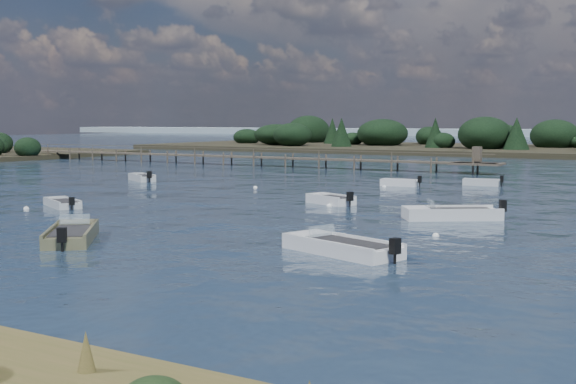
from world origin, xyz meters
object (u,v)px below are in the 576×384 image
Objects in this scene: dinghy_mid_white_a at (341,249)px; tender_far_grey at (142,179)px; dinghy_near_olive at (72,237)px; dinghy_mid_white_b at (451,216)px; dinghy_mid_grey at (62,205)px; tender_far_grey_b at (481,184)px; dinghy_extra_a at (331,201)px; tender_far_white at (399,184)px; jetty at (257,157)px.

dinghy_mid_white_a reaches higher than tender_far_grey.
dinghy_mid_white_a is at bearing 15.41° from dinghy_near_olive.
dinghy_mid_white_b is 1.06× the size of dinghy_near_olive.
tender_far_grey is at bearing 117.23° from dinghy_mid_grey.
tender_far_grey_b is at bearing 56.47° from dinghy_mid_grey.
tender_far_grey_b is 18.40m from dinghy_extra_a.
dinghy_near_olive is (18.82, -25.75, -0.00)m from tender_far_grey.
tender_far_grey reaches higher than tender_far_white.
dinghy_extra_a is (-4.68, -17.79, 0.01)m from tender_far_grey_b.
dinghy_extra_a is (22.28, -7.50, -0.01)m from tender_far_grey.
dinghy_mid_white_a is 37.82m from tender_far_grey.
dinghy_near_olive is at bearing -40.78° from dinghy_mid_grey.
tender_far_grey reaches higher than dinghy_extra_a.
dinghy_mid_white_b is 1.63× the size of tender_far_grey_b.
jetty reaches higher than tender_far_grey_b.
dinghy_mid_white_b is at bearing 51.09° from dinghy_near_olive.
jetty is at bearing 156.79° from tender_far_grey_b.
dinghy_mid_grey is at bearing 165.78° from dinghy_mid_white_a.
dinghy_mid_grey is (-22.24, -6.51, -0.04)m from dinghy_mid_white_b.
dinghy_extra_a is at bearing 35.50° from dinghy_mid_grey.
jetty is (-29.66, 12.72, 0.83)m from tender_far_grey_b.
tender_far_grey_b is at bearing 75.26° from dinghy_extra_a.
dinghy_mid_grey is (8.80, -17.11, -0.04)m from tender_far_grey.
dinghy_mid_grey is at bearing -123.53° from tender_far_grey_b.
dinghy_extra_a is at bearing 79.26° from dinghy_near_olive.
tender_far_grey_b reaches higher than dinghy_mid_grey.
dinghy_mid_white_a is 56.31m from jetty.
dinghy_mid_white_a is 1.10× the size of dinghy_near_olive.
jetty is (-33.05, 45.58, 0.82)m from dinghy_mid_white_a.
dinghy_mid_white_b is at bearing -60.60° from tender_far_white.
dinghy_mid_white_a is at bearing -61.82° from dinghy_extra_a.
tender_far_grey is 23.51m from dinghy_extra_a.
dinghy_mid_white_a is 1.70× the size of tender_far_grey_b.
dinghy_mid_white_a reaches higher than dinghy_extra_a.
dinghy_mid_white_b reaches higher than tender_far_white.
dinghy_mid_white_b is 19.66m from tender_far_white.
dinghy_near_olive reaches higher than tender_far_grey_b.
dinghy_near_olive is (-11.53, -3.18, 0.00)m from dinghy_mid_white_a.
dinghy_mid_white_b is 1.44× the size of dinghy_extra_a.
tender_far_grey is 1.12× the size of tender_far_white.
tender_far_white is at bearing 93.60° from dinghy_extra_a.
tender_far_white is at bearing 16.98° from tender_far_grey.
dinghy_near_olive is (10.01, -8.64, 0.04)m from dinghy_mid_grey.
dinghy_mid_white_a is at bearing -36.63° from tender_far_grey.
dinghy_near_olive reaches higher than dinghy_mid_grey.
dinghy_mid_white_b is 19.47m from dinghy_near_olive.
dinghy_mid_white_b reaches higher than dinghy_mid_white_a.
dinghy_mid_white_b is 1.37× the size of dinghy_mid_grey.
tender_far_grey_b is 32.28m from jetty.
tender_far_grey is 1.01× the size of dinghy_extra_a.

